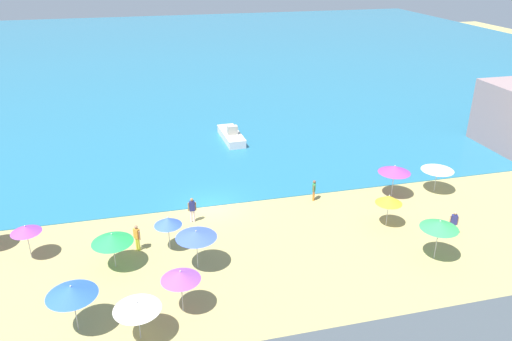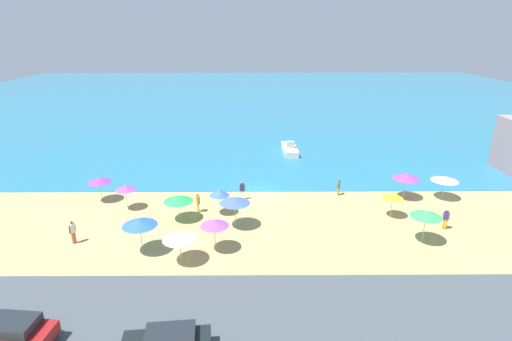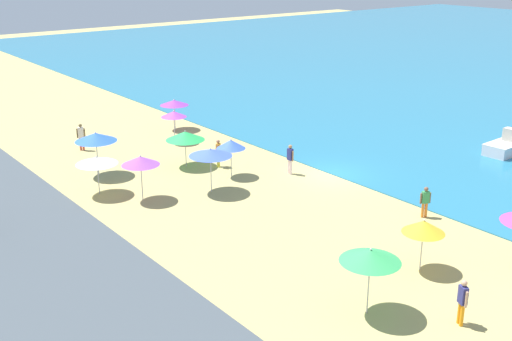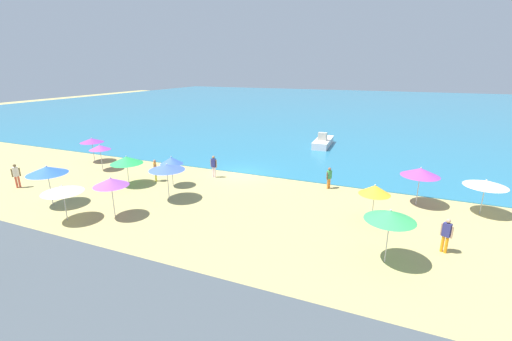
{
  "view_description": "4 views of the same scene",
  "coord_description": "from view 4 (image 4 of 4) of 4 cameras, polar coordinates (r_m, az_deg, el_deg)",
  "views": [
    {
      "loc": [
        -4.64,
        -31.71,
        17.25
      ],
      "look_at": [
        3.85,
        2.16,
        1.49
      ],
      "focal_mm": 35.0,
      "sensor_mm": 36.0,
      "label": 1
    },
    {
      "loc": [
        -0.57,
        -35.83,
        15.0
      ],
      "look_at": [
        -0.32,
        2.35,
        1.36
      ],
      "focal_mm": 28.0,
      "sensor_mm": 36.0,
      "label": 2
    },
    {
      "loc": [
        25.75,
        -25.79,
        12.74
      ],
      "look_at": [
        -0.48,
        -5.36,
        1.26
      ],
      "focal_mm": 45.0,
      "sensor_mm": 36.0,
      "label": 3
    },
    {
      "loc": [
        11.89,
        -24.93,
        8.68
      ],
      "look_at": [
        1.93,
        -1.5,
        0.9
      ],
      "focal_mm": 24.0,
      "sensor_mm": 36.0,
      "label": 4
    }
  ],
  "objects": [
    {
      "name": "bather_1",
      "position": [
        27.79,
        -7.07,
        0.86
      ],
      "size": [
        0.57,
        0.22,
        1.82
      ],
      "color": "#F9D6DA",
      "rests_on": "ground_plane"
    },
    {
      "name": "ground_plane",
      "position": [
        28.95,
        -2.34,
        -0.48
      ],
      "size": [
        160.0,
        160.0,
        0.0
      ],
      "primitive_type": "plane",
      "color": "tan"
    },
    {
      "name": "beach_umbrella_3",
      "position": [
        23.37,
        -14.65,
        0.53
      ],
      "size": [
        2.38,
        2.38,
        2.55
      ],
      "color": "#B2B2B7",
      "rests_on": "ground_plane"
    },
    {
      "name": "beach_umbrella_1",
      "position": [
        24.14,
        25.73,
        -0.23
      ],
      "size": [
        2.39,
        2.39,
        2.57
      ],
      "color": "#B2B2B7",
      "rests_on": "ground_plane"
    },
    {
      "name": "bather_4",
      "position": [
        25.68,
        12.08,
        -1.03
      ],
      "size": [
        0.36,
        0.52,
        1.62
      ],
      "color": "orange",
      "rests_on": "ground_plane"
    },
    {
      "name": "beach_umbrella_6",
      "position": [
        24.64,
        33.95,
        -1.78
      ],
      "size": [
        2.43,
        2.43,
        2.24
      ],
      "color": "#B2B2B7",
      "rests_on": "ground_plane"
    },
    {
      "name": "bather_3",
      "position": [
        19.0,
        29.13,
        -9.17
      ],
      "size": [
        0.52,
        0.35,
        1.78
      ],
      "color": "orange",
      "rests_on": "ground_plane"
    },
    {
      "name": "beach_umbrella_0",
      "position": [
        35.56,
        -25.7,
        4.55
      ],
      "size": [
        2.11,
        2.11,
        2.31
      ],
      "color": "#B2B2B7",
      "rests_on": "ground_plane"
    },
    {
      "name": "beach_umbrella_11",
      "position": [
        20.53,
        19.19,
        -3.05
      ],
      "size": [
        1.78,
        1.78,
        2.32
      ],
      "color": "#B2B2B7",
      "rests_on": "ground_plane"
    },
    {
      "name": "beach_umbrella_7",
      "position": [
        32.31,
        -24.59,
        3.52
      ],
      "size": [
        1.77,
        1.77,
        2.29
      ],
      "color": "#B2B2B7",
      "rests_on": "ground_plane"
    },
    {
      "name": "bather_2",
      "position": [
        27.83,
        -16.46,
        0.21
      ],
      "size": [
        0.4,
        0.45,
        1.74
      ],
      "color": "yellow",
      "rests_on": "ground_plane"
    },
    {
      "name": "sea",
      "position": [
        81.27,
        14.74,
        10.33
      ],
      "size": [
        150.0,
        110.0,
        0.05
      ],
      "primitive_type": "cube",
      "color": "teal",
      "rests_on": "ground_plane"
    },
    {
      "name": "beach_umbrella_4",
      "position": [
        25.45,
        -31.49,
        0.05
      ],
      "size": [
        2.45,
        2.45,
        2.68
      ],
      "color": "#B2B2B7",
      "rests_on": "ground_plane"
    },
    {
      "name": "beach_umbrella_5",
      "position": [
        26.1,
        -13.92,
        1.61
      ],
      "size": [
        1.71,
        1.71,
        2.32
      ],
      "color": "#B2B2B7",
      "rests_on": "ground_plane"
    },
    {
      "name": "beach_umbrella_10",
      "position": [
        16.38,
        21.47,
        -7.0
      ],
      "size": [
        2.25,
        2.25,
        2.65
      ],
      "color": "#B2B2B7",
      "rests_on": "ground_plane"
    },
    {
      "name": "coastal_road",
      "position": [
        16.26,
        -32.17,
        -18.1
      ],
      "size": [
        80.0,
        8.0,
        0.06
      ],
      "primitive_type": "cube",
      "color": "#424A50",
      "rests_on": "ground_plane"
    },
    {
      "name": "beach_umbrella_9",
      "position": [
        22.5,
        -29.58,
        -2.73
      ],
      "size": [
        2.28,
        2.28,
        2.21
      ],
      "color": "#B2B2B7",
      "rests_on": "ground_plane"
    },
    {
      "name": "skiff_nearshore",
      "position": [
        39.48,
        11.12,
        4.69
      ],
      "size": [
        1.89,
        5.67,
        1.61
      ],
      "color": "silver",
      "rests_on": "sea"
    },
    {
      "name": "beach_umbrella_8",
      "position": [
        27.38,
        -20.79,
        1.64
      ],
      "size": [
        2.4,
        2.4,
        2.29
      ],
      "color": "#B2B2B7",
      "rests_on": "ground_plane"
    },
    {
      "name": "beach_umbrella_2",
      "position": [
        21.69,
        -23.05,
        -1.77
      ],
      "size": [
        2.03,
        2.03,
        2.52
      ],
      "color": "#B2B2B7",
      "rests_on": "ground_plane"
    },
    {
      "name": "bather_0",
      "position": [
        30.85,
        -35.09,
        -0.54
      ],
      "size": [
        0.37,
        0.5,
        1.82
      ],
      "color": "#D4523C",
      "rests_on": "ground_plane"
    }
  ]
}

